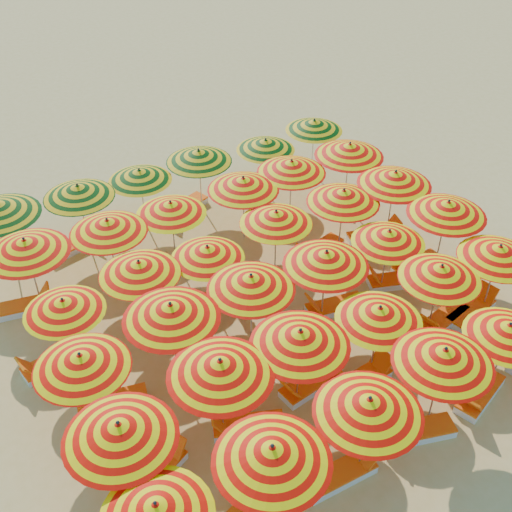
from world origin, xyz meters
name	(u,v)px	position (x,y,z in m)	size (l,w,h in m)	color
ground	(265,308)	(0.00, 0.00, 0.00)	(120.00, 120.00, 0.00)	tan
umbrella_0	(156,510)	(-5.68, -5.32, 2.00)	(2.63, 2.63, 2.27)	silver
umbrella_1	(272,454)	(-3.35, -5.55, 2.21)	(2.71, 2.71, 2.51)	silver
umbrella_2	(369,406)	(-1.02, -5.59, 2.17)	(2.92, 2.92, 2.47)	silver
umbrella_3	(444,356)	(1.30, -5.39, 2.16)	(2.90, 2.90, 2.46)	silver
umbrella_4	(508,331)	(3.37, -5.46, 1.94)	(2.47, 2.47, 2.21)	silver
umbrella_6	(119,431)	(-5.62, -3.52, 2.20)	(2.97, 2.97, 2.50)	silver
umbrella_7	(220,368)	(-3.15, -3.15, 2.24)	(2.73, 2.73, 2.55)	silver
umbrella_8	(300,338)	(-1.14, -3.28, 2.20)	(3.06, 3.06, 2.50)	silver
umbrella_9	(379,314)	(1.09, -3.46, 2.01)	(2.74, 2.74, 2.28)	silver
umbrella_10	(441,272)	(3.45, -3.11, 2.06)	(2.85, 2.85, 2.34)	silver
umbrella_11	(499,252)	(5.41, -3.31, 2.06)	(2.60, 2.60, 2.34)	silver
umbrella_12	(81,361)	(-5.63, -1.23, 2.08)	(2.48, 2.48, 2.36)	silver
umbrella_13	(171,311)	(-3.28, -0.96, 2.23)	(2.66, 2.66, 2.53)	silver
umbrella_14	(251,282)	(-1.04, -0.95, 2.14)	(2.53, 2.53, 2.44)	silver
umbrella_15	(326,259)	(1.15, -1.19, 2.17)	(3.09, 3.09, 2.47)	silver
umbrella_16	(389,237)	(3.42, -1.11, 1.97)	(2.34, 2.34, 2.24)	silver
umbrella_17	(448,208)	(5.60, -1.15, 2.20)	(2.84, 2.84, 2.50)	silver
umbrella_18	(64,306)	(-5.34, 0.94, 1.92)	(2.70, 2.70, 2.18)	silver
umbrella_19	(139,268)	(-3.19, 1.18, 2.05)	(2.47, 2.47, 2.33)	silver
umbrella_20	(208,252)	(-1.27, 0.98, 1.92)	(2.53, 2.53, 2.18)	silver
umbrella_21	(276,217)	(1.17, 1.29, 2.03)	(2.81, 2.81, 2.31)	silver
umbrella_22	(344,196)	(3.47, 1.06, 2.12)	(2.43, 2.43, 2.41)	silver
umbrella_23	(395,178)	(5.41, 0.95, 2.20)	(3.12, 3.12, 2.50)	silver
umbrella_24	(26,246)	(-5.51, 3.48, 2.20)	(2.79, 2.79, 2.50)	silver
umbrella_25	(108,226)	(-3.22, 3.35, 2.10)	(2.77, 2.77, 2.39)	silver
umbrella_26	(171,208)	(-1.22, 3.41, 1.99)	(2.45, 2.45, 2.26)	silver
umbrella_27	(243,184)	(1.22, 3.26, 2.13)	(2.89, 2.89, 2.42)	silver
umbrella_28	(291,167)	(3.10, 3.35, 2.13)	(2.73, 2.73, 2.42)	silver
umbrella_29	(349,150)	(5.33, 3.16, 2.20)	(3.12, 3.12, 2.50)	silver
umbrella_31	(78,191)	(-3.30, 5.64, 2.07)	(2.23, 2.23, 2.35)	silver
umbrella_32	(140,175)	(-1.22, 5.75, 1.94)	(2.68, 2.68, 2.21)	silver
umbrella_33	(199,156)	(0.89, 5.64, 2.08)	(2.55, 2.55, 2.37)	silver
umbrella_34	(266,145)	(3.39, 5.38, 1.93)	(2.33, 2.33, 2.19)	silver
umbrella_35	(314,125)	(5.66, 5.64, 1.97)	(2.80, 2.80, 2.24)	silver
lounger_2	(341,474)	(-1.52, -5.59, 0.15)	(1.76, 0.67, 0.69)	white
lounger_3	(417,431)	(0.70, -5.61, 0.15)	(1.83, 1.09, 0.69)	white
lounger_4	(479,395)	(2.77, -5.60, 0.15)	(1.83, 1.08, 0.69)	white
lounger_6	(155,473)	(-5.03, -3.41, 0.15)	(1.82, 1.23, 0.69)	white
lounger_7	(247,425)	(-2.64, -3.38, 0.15)	(1.82, 1.22, 0.69)	white
lounger_8	(310,384)	(-0.63, -3.12, 0.15)	(1.79, 0.77, 0.69)	white
lounger_9	(362,380)	(0.59, -3.70, 0.15)	(1.77, 0.69, 0.69)	white
lounger_10	(443,319)	(3.95, -3.15, 0.15)	(1.81, 0.91, 0.69)	white
lounger_11	(472,311)	(4.90, -3.32, 0.15)	(1.81, 0.89, 0.69)	white
lounger_12	(111,402)	(-5.12, -1.02, 0.15)	(1.82, 0.99, 0.69)	white
lounger_13	(334,306)	(1.65, -1.11, 0.15)	(1.81, 0.92, 0.69)	white
lounger_14	(395,280)	(3.92, -1.14, 0.15)	(1.82, 1.17, 0.69)	white
lounger_15	(416,265)	(5.00, -0.92, 0.15)	(1.75, 0.64, 0.69)	white
lounger_16	(53,363)	(-5.94, 0.99, 0.15)	(1.80, 0.82, 0.69)	white
lounger_17	(188,303)	(-1.86, 1.23, 0.15)	(1.82, 1.23, 0.69)	white
lounger_18	(319,250)	(2.88, 1.30, 0.15)	(1.82, 0.93, 0.69)	white
lounger_19	(374,235)	(4.91, 0.98, 0.15)	(1.82, 1.03, 0.69)	white
lounger_20	(23,307)	(-6.01, 3.57, 0.15)	(1.81, 0.93, 0.69)	white
lounger_21	(353,195)	(5.83, 3.30, 0.15)	(1.78, 0.73, 0.69)	white
lounger_22	(73,246)	(-3.80, 5.64, 0.15)	(1.81, 0.92, 0.69)	white
lounger_23	(184,207)	(0.30, 5.81, 0.15)	(1.83, 1.07, 0.69)	white
beachgoer_a	(208,320)	(-1.99, -0.27, 0.76)	(0.55, 0.36, 1.52)	tan
beachgoer_b	(237,288)	(-0.67, 0.42, 0.79)	(0.77, 0.60, 1.58)	tan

